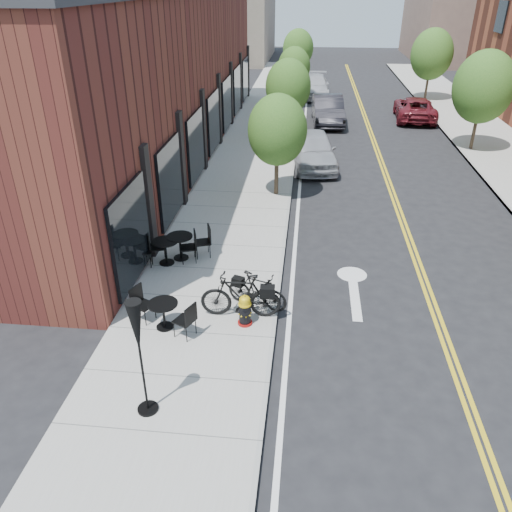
{
  "coord_description": "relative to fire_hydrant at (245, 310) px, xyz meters",
  "views": [
    {
      "loc": [
        0.54,
        -9.26,
        7.42
      ],
      "look_at": [
        -0.68,
        2.29,
        1.0
      ],
      "focal_mm": 35.0,
      "sensor_mm": 36.0,
      "label": 1
    }
  ],
  "objects": [
    {
      "name": "parked_car_far",
      "position": [
        7.62,
        21.73,
        0.17
      ],
      "size": [
        2.57,
        5.0,
        1.35
      ],
      "primitive_type": "imported",
      "rotation": [
        0.0,
        0.0,
        3.07
      ],
      "color": "maroon",
      "rests_on": "ground"
    },
    {
      "name": "bicycle_left",
      "position": [
        -0.14,
        0.31,
        0.21
      ],
      "size": [
        1.99,
        0.64,
        1.19
      ],
      "primitive_type": "imported",
      "rotation": [
        0.0,
        0.0,
        -1.53
      ],
      "color": "black",
      "rests_on": "sidewalk_near"
    },
    {
      "name": "tree_near_d",
      "position": [
        0.16,
        32.53,
        2.28
      ],
      "size": [
        2.4,
        2.4,
        4.11
      ],
      "color": "#382B1E",
      "rests_on": "sidewalk_near"
    },
    {
      "name": "fire_hydrant",
      "position": [
        0.0,
        0.0,
        0.0
      ],
      "size": [
        0.45,
        0.45,
        0.82
      ],
      "rotation": [
        0.0,
        0.0,
        0.31
      ],
      "color": "maroon",
      "rests_on": "sidewalk_near"
    },
    {
      "name": "bistro_set_b",
      "position": [
        -2.66,
        2.7,
        0.09
      ],
      "size": [
        1.81,
        0.96,
        0.95
      ],
      "rotation": [
        0.0,
        0.0,
        0.31
      ],
      "color": "black",
      "rests_on": "sidewalk_near"
    },
    {
      "name": "tree_near_c",
      "position": [
        0.16,
        24.53,
        2.02
      ],
      "size": [
        2.1,
        2.1,
        3.67
      ],
      "color": "#382B1E",
      "rests_on": "sidewalk_near"
    },
    {
      "name": "ground",
      "position": [
        0.76,
        -0.47,
        -0.51
      ],
      "size": [
        120.0,
        120.0,
        0.0
      ],
      "primitive_type": "plane",
      "color": "black",
      "rests_on": "ground"
    },
    {
      "name": "tree_far_b",
      "position": [
        9.36,
        15.53,
        2.55
      ],
      "size": [
        2.8,
        2.8,
        4.62
      ],
      "color": "#382B1E",
      "rests_on": "sidewalk_far"
    },
    {
      "name": "parked_car_b",
      "position": [
        2.36,
        20.28,
        0.29
      ],
      "size": [
        1.95,
        4.92,
        1.59
      ],
      "primitive_type": "imported",
      "rotation": [
        0.0,
        0.0,
        0.06
      ],
      "color": "black",
      "rests_on": "ground"
    },
    {
      "name": "patio_umbrella",
      "position": [
        -1.53,
        -2.95,
        1.42
      ],
      "size": [
        0.41,
        0.41,
        2.52
      ],
      "color": "black",
      "rests_on": "sidewalk_near"
    },
    {
      "name": "tree_far_c",
      "position": [
        9.36,
        27.53,
        2.55
      ],
      "size": [
        2.8,
        2.8,
        4.62
      ],
      "color": "#382B1E",
      "rests_on": "sidewalk_far"
    },
    {
      "name": "sidewalk_near",
      "position": [
        -1.24,
        9.53,
        -0.45
      ],
      "size": [
        4.0,
        70.0,
        0.12
      ],
      "primitive_type": "cube",
      "color": "#9E9B93",
      "rests_on": "ground"
    },
    {
      "name": "parked_car_a",
      "position": [
        1.56,
        12.34,
        0.27
      ],
      "size": [
        2.41,
        4.77,
        1.56
      ],
      "primitive_type": "imported",
      "rotation": [
        0.0,
        0.0,
        0.13
      ],
      "color": "#9E9FA6",
      "rests_on": "ground"
    },
    {
      "name": "parked_car_c",
      "position": [
        1.56,
        28.04,
        0.23
      ],
      "size": [
        2.08,
        5.11,
        1.48
      ],
      "primitive_type": "imported",
      "rotation": [
        0.0,
        0.0,
        -0.0
      ],
      "color": "#BABABF",
      "rests_on": "ground"
    },
    {
      "name": "bistro_set_c",
      "position": [
        -2.31,
        3.04,
        0.1
      ],
      "size": [
        1.83,
        1.02,
        0.97
      ],
      "rotation": [
        0.0,
        0.0,
        0.34
      ],
      "color": "black",
      "rests_on": "sidewalk_near"
    },
    {
      "name": "bicycle_right",
      "position": [
        0.22,
        0.75,
        0.1
      ],
      "size": [
        1.68,
        0.98,
        0.97
      ],
      "primitive_type": "imported",
      "rotation": [
        0.0,
        0.0,
        1.23
      ],
      "color": "black",
      "rests_on": "sidewalk_near"
    },
    {
      "name": "building_near",
      "position": [
        -5.74,
        13.53,
        2.99
      ],
      "size": [
        5.0,
        28.0,
        7.0
      ],
      "primitive_type": "cube",
      "color": "#491C17",
      "rests_on": "ground"
    },
    {
      "name": "tree_near_b",
      "position": [
        0.16,
        16.53,
        2.21
      ],
      "size": [
        2.3,
        2.3,
        3.98
      ],
      "color": "#382B1E",
      "rests_on": "sidewalk_near"
    },
    {
      "name": "bg_building_left",
      "position": [
        -7.24,
        47.53,
        4.49
      ],
      "size": [
        8.0,
        14.0,
        10.0
      ],
      "primitive_type": "cube",
      "color": "#726656",
      "rests_on": "ground"
    },
    {
      "name": "tree_near_a",
      "position": [
        0.16,
        8.53,
        2.1
      ],
      "size": [
        2.2,
        2.2,
        3.81
      ],
      "color": "#382B1E",
      "rests_on": "sidewalk_near"
    },
    {
      "name": "bistro_set_a",
      "position": [
        -1.89,
        -0.35,
        0.06
      ],
      "size": [
        1.68,
        1.07,
        0.9
      ],
      "rotation": [
        0.0,
        0.0,
        -0.42
      ],
      "color": "black",
      "rests_on": "sidewalk_near"
    }
  ]
}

